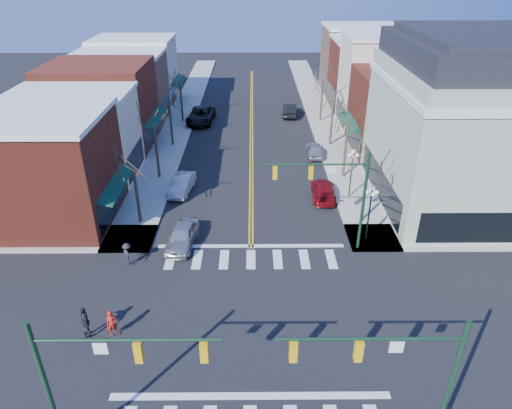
{
  "coord_description": "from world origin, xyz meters",
  "views": [
    {
      "loc": [
        0.17,
        -18.83,
        17.93
      ],
      "look_at": [
        0.36,
        8.75,
        2.8
      ],
      "focal_mm": 32.0,
      "sensor_mm": 36.0,
      "label": 1
    }
  ],
  "objects_px": {
    "lamppost_corner": "(370,204)",
    "car_left_near": "(182,236)",
    "lamppost_midblock": "(352,165)",
    "car_right_near": "(323,190)",
    "car_right_far": "(290,110)",
    "victorian_corner": "(467,123)",
    "car_left_mid": "(182,184)",
    "car_right_mid": "(315,150)",
    "car_left_far": "(201,115)",
    "pedestrian_dark_b": "(128,254)",
    "pedestrian_red_a": "(112,323)",
    "pedestrian_dark_a": "(85,321)"
  },
  "relations": [
    {
      "from": "lamppost_corner",
      "to": "car_left_far",
      "type": "distance_m",
      "value": 30.0
    },
    {
      "from": "car_left_far",
      "to": "car_right_mid",
      "type": "height_order",
      "value": "car_left_far"
    },
    {
      "from": "lamppost_corner",
      "to": "pedestrian_dark_a",
      "type": "bearing_deg",
      "value": -151.16
    },
    {
      "from": "lamppost_corner",
      "to": "car_left_near",
      "type": "bearing_deg",
      "value": -177.8
    },
    {
      "from": "victorian_corner",
      "to": "lamppost_corner",
      "type": "height_order",
      "value": "victorian_corner"
    },
    {
      "from": "car_right_near",
      "to": "car_right_far",
      "type": "bearing_deg",
      "value": -83.6
    },
    {
      "from": "victorian_corner",
      "to": "car_left_mid",
      "type": "distance_m",
      "value": 23.28
    },
    {
      "from": "car_left_near",
      "to": "car_right_far",
      "type": "height_order",
      "value": "car_right_far"
    },
    {
      "from": "victorian_corner",
      "to": "car_left_mid",
      "type": "height_order",
      "value": "victorian_corner"
    },
    {
      "from": "victorian_corner",
      "to": "car_right_mid",
      "type": "relative_size",
      "value": 3.63
    },
    {
      "from": "lamppost_midblock",
      "to": "car_left_far",
      "type": "bearing_deg",
      "value": 125.97
    },
    {
      "from": "victorian_corner",
      "to": "car_right_mid",
      "type": "height_order",
      "value": "victorian_corner"
    },
    {
      "from": "car_left_near",
      "to": "car_right_mid",
      "type": "height_order",
      "value": "car_left_near"
    },
    {
      "from": "pedestrian_dark_b",
      "to": "lamppost_midblock",
      "type": "bearing_deg",
      "value": -102.65
    },
    {
      "from": "victorian_corner",
      "to": "car_left_near",
      "type": "height_order",
      "value": "victorian_corner"
    },
    {
      "from": "victorian_corner",
      "to": "car_left_mid",
      "type": "bearing_deg",
      "value": 175.66
    },
    {
      "from": "lamppost_midblock",
      "to": "car_left_mid",
      "type": "distance_m",
      "value": 14.37
    },
    {
      "from": "victorian_corner",
      "to": "car_left_mid",
      "type": "relative_size",
      "value": 3.34
    },
    {
      "from": "car_right_far",
      "to": "pedestrian_dark_b",
      "type": "xyz_separation_m",
      "value": [
        -12.81,
        -31.69,
        0.14
      ]
    },
    {
      "from": "lamppost_midblock",
      "to": "car_right_mid",
      "type": "relative_size",
      "value": 1.1
    },
    {
      "from": "lamppost_corner",
      "to": "car_left_mid",
      "type": "height_order",
      "value": "lamppost_corner"
    },
    {
      "from": "victorian_corner",
      "to": "car_right_near",
      "type": "xyz_separation_m",
      "value": [
        -10.47,
        0.58,
        -5.99
      ]
    },
    {
      "from": "car_right_mid",
      "to": "car_right_far",
      "type": "xyz_separation_m",
      "value": [
        -1.6,
        13.17,
        0.1
      ]
    },
    {
      "from": "car_left_mid",
      "to": "car_right_near",
      "type": "height_order",
      "value": "car_left_mid"
    },
    {
      "from": "car_right_near",
      "to": "pedestrian_dark_a",
      "type": "distance_m",
      "value": 21.64
    },
    {
      "from": "car_left_far",
      "to": "pedestrian_dark_a",
      "type": "height_order",
      "value": "pedestrian_dark_a"
    },
    {
      "from": "car_left_far",
      "to": "car_right_near",
      "type": "relative_size",
      "value": 1.34
    },
    {
      "from": "lamppost_corner",
      "to": "pedestrian_dark_b",
      "type": "relative_size",
      "value": 2.84
    },
    {
      "from": "car_left_mid",
      "to": "car_left_far",
      "type": "distance_m",
      "value": 18.56
    },
    {
      "from": "car_right_far",
      "to": "pedestrian_red_a",
      "type": "xyz_separation_m",
      "value": [
        -12.1,
        -38.06,
        0.14
      ]
    },
    {
      "from": "car_right_mid",
      "to": "pedestrian_dark_a",
      "type": "xyz_separation_m",
      "value": [
        -15.07,
        -24.92,
        0.41
      ]
    },
    {
      "from": "car_left_far",
      "to": "pedestrian_red_a",
      "type": "xyz_separation_m",
      "value": [
        -1.16,
        -35.52,
        0.05
      ]
    },
    {
      "from": "car_right_mid",
      "to": "pedestrian_dark_b",
      "type": "xyz_separation_m",
      "value": [
        -14.41,
        -18.53,
        0.24
      ]
    },
    {
      "from": "pedestrian_red_a",
      "to": "car_right_far",
      "type": "bearing_deg",
      "value": 53.0
    },
    {
      "from": "car_left_near",
      "to": "car_left_far",
      "type": "relative_size",
      "value": 0.7
    },
    {
      "from": "car_right_mid",
      "to": "pedestrian_dark_a",
      "type": "height_order",
      "value": "pedestrian_dark_a"
    },
    {
      "from": "car_left_near",
      "to": "car_left_far",
      "type": "bearing_deg",
      "value": 99.78
    },
    {
      "from": "lamppost_midblock",
      "to": "car_left_near",
      "type": "height_order",
      "value": "lamppost_midblock"
    },
    {
      "from": "lamppost_midblock",
      "to": "car_left_mid",
      "type": "height_order",
      "value": "lamppost_midblock"
    },
    {
      "from": "lamppost_corner",
      "to": "lamppost_midblock",
      "type": "xyz_separation_m",
      "value": [
        0.0,
        6.5,
        0.0
      ]
    },
    {
      "from": "car_left_far",
      "to": "car_right_near",
      "type": "height_order",
      "value": "car_left_far"
    },
    {
      "from": "lamppost_corner",
      "to": "pedestrian_dark_a",
      "type": "relative_size",
      "value": 2.33
    },
    {
      "from": "lamppost_midblock",
      "to": "car_left_far",
      "type": "relative_size",
      "value": 0.7
    },
    {
      "from": "lamppost_midblock",
      "to": "pedestrian_red_a",
      "type": "distance_m",
      "value": 22.2
    },
    {
      "from": "car_right_near",
      "to": "pedestrian_dark_b",
      "type": "height_order",
      "value": "pedestrian_dark_b"
    },
    {
      "from": "car_left_far",
      "to": "car_left_near",
      "type": "bearing_deg",
      "value": -82.68
    },
    {
      "from": "victorian_corner",
      "to": "car_left_far",
      "type": "xyz_separation_m",
      "value": [
        -22.64,
        20.26,
        -5.8
      ]
    },
    {
      "from": "lamppost_corner",
      "to": "car_left_near",
      "type": "distance_m",
      "value": 13.2
    },
    {
      "from": "car_right_near",
      "to": "pedestrian_red_a",
      "type": "relative_size",
      "value": 3.03
    },
    {
      "from": "car_left_mid",
      "to": "pedestrian_red_a",
      "type": "distance_m",
      "value": 17.02
    }
  ]
}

